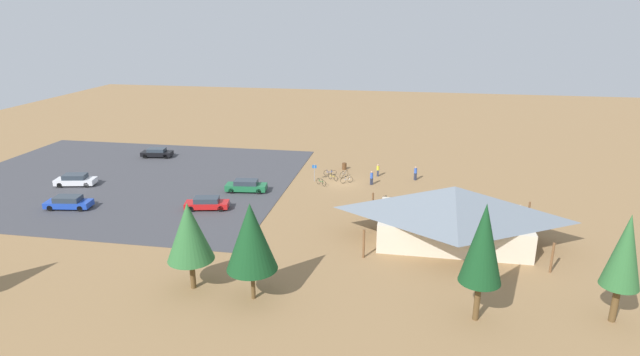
# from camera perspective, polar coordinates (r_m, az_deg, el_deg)

# --- Properties ---
(ground) EXTENTS (160.00, 160.00, 0.00)m
(ground) POSITION_cam_1_polar(r_m,az_deg,el_deg) (64.78, 2.32, -0.55)
(ground) COLOR #937047
(ground) RESTS_ON ground
(parking_lot_asphalt) EXTENTS (42.61, 35.42, 0.05)m
(parking_lot_asphalt) POSITION_cam_1_polar(r_m,az_deg,el_deg) (70.58, -20.77, -0.15)
(parking_lot_asphalt) COLOR #424247
(parking_lot_asphalt) RESTS_ON ground
(bike_pavilion) EXTENTS (15.69, 9.94, 5.38)m
(bike_pavilion) POSITION_cam_1_polar(r_m,az_deg,el_deg) (49.02, 14.39, -3.56)
(bike_pavilion) COLOR beige
(bike_pavilion) RESTS_ON ground
(trash_bin) EXTENTS (0.60, 0.60, 0.90)m
(trash_bin) POSITION_cam_1_polar(r_m,az_deg,el_deg) (70.24, 2.68, 1.30)
(trash_bin) COLOR brown
(trash_bin) RESTS_ON ground
(lot_sign) EXTENTS (0.56, 0.08, 2.20)m
(lot_sign) POSITION_cam_1_polar(r_m,az_deg,el_deg) (65.01, -0.62, 0.84)
(lot_sign) COLOR #99999E
(lot_sign) RESTS_ON ground
(pine_center) EXTENTS (2.52, 2.52, 7.92)m
(pine_center) POSITION_cam_1_polar(r_m,az_deg,el_deg) (40.04, 30.47, -6.99)
(pine_center) COLOR brown
(pine_center) RESTS_ON ground
(pine_midwest) EXTENTS (3.55, 3.55, 6.99)m
(pine_midwest) POSITION_cam_1_polar(r_m,az_deg,el_deg) (40.14, -14.17, -5.76)
(pine_midwest) COLOR brown
(pine_midwest) RESTS_ON ground
(pine_mideast) EXTENTS (3.76, 3.76, 7.55)m
(pine_mideast) POSITION_cam_1_polar(r_m,az_deg,el_deg) (37.74, -7.58, -6.41)
(pine_mideast) COLOR brown
(pine_mideast) RESTS_ON ground
(pine_east) EXTENTS (2.86, 2.86, 8.59)m
(pine_east) POSITION_cam_1_polar(r_m,az_deg,el_deg) (36.21, 17.46, -6.91)
(pine_east) COLOR brown
(pine_east) RESTS_ON ground
(bicycle_green_edge_north) EXTENTS (1.40, 1.18, 0.81)m
(bicycle_green_edge_north) POSITION_cam_1_polar(r_m,az_deg,el_deg) (63.79, 0.13, -0.46)
(bicycle_green_edge_north) COLOR black
(bicycle_green_edge_north) RESTS_ON ground
(bicycle_orange_near_porch) EXTENTS (1.68, 0.48, 0.83)m
(bicycle_orange_near_porch) POSITION_cam_1_polar(r_m,az_deg,el_deg) (58.08, 9.55, -2.59)
(bicycle_orange_near_porch) COLOR black
(bicycle_orange_near_porch) RESTS_ON ground
(bicycle_white_by_bin) EXTENTS (1.47, 0.93, 0.91)m
(bicycle_white_by_bin) POSITION_cam_1_polar(r_m,az_deg,el_deg) (64.71, 2.96, -0.21)
(bicycle_white_by_bin) COLOR black
(bicycle_white_by_bin) RESTS_ON ground
(bicycle_yellow_mid_cluster) EXTENTS (1.40, 1.16, 0.82)m
(bicycle_yellow_mid_cluster) POSITION_cam_1_polar(r_m,az_deg,el_deg) (65.74, 1.43, 0.09)
(bicycle_yellow_mid_cluster) COLOR black
(bicycle_yellow_mid_cluster) RESTS_ON ground
(bicycle_purple_back_row) EXTENTS (1.07, 1.41, 0.76)m
(bicycle_purple_back_row) POSITION_cam_1_polar(r_m,az_deg,el_deg) (56.18, 7.91, -3.25)
(bicycle_purple_back_row) COLOR black
(bicycle_purple_back_row) RESTS_ON ground
(bicycle_blue_edge_south) EXTENTS (1.63, 0.57, 0.80)m
(bicycle_blue_edge_south) POSITION_cam_1_polar(r_m,az_deg,el_deg) (67.65, 1.11, 0.59)
(bicycle_blue_edge_south) COLOR black
(bicycle_blue_edge_south) RESTS_ON ground
(bicycle_silver_lone_west) EXTENTS (0.93, 1.55, 0.87)m
(bicycle_silver_lone_west) POSITION_cam_1_polar(r_m,az_deg,el_deg) (66.89, 2.65, 0.41)
(bicycle_silver_lone_west) COLOR black
(bicycle_silver_lone_west) RESTS_ON ground
(bicycle_teal_yard_right) EXTENTS (1.13, 1.23, 0.79)m
(bicycle_teal_yard_right) POSITION_cam_1_polar(r_m,az_deg,el_deg) (58.44, 7.37, -2.38)
(bicycle_teal_yard_right) COLOR black
(bicycle_teal_yard_right) RESTS_ON ground
(car_green_inner_stall) EXTENTS (4.95, 2.32, 1.43)m
(car_green_inner_stall) POSITION_cam_1_polar(r_m,az_deg,el_deg) (61.92, -8.11, -0.85)
(car_green_inner_stall) COLOR #1E6B3D
(car_green_inner_stall) RESTS_ON parking_lot_asphalt
(car_blue_end_stall) EXTENTS (5.01, 2.53, 1.40)m
(car_blue_end_stall) POSITION_cam_1_polar(r_m,az_deg,el_deg) (62.30, -25.89, -2.42)
(car_blue_end_stall) COLOR #1E42B2
(car_blue_end_stall) RESTS_ON parking_lot_asphalt
(car_white_far_end) EXTENTS (4.98, 2.75, 1.44)m
(car_white_far_end) POSITION_cam_1_polar(r_m,az_deg,el_deg) (70.12, -25.25, -0.19)
(car_white_far_end) COLOR white
(car_white_far_end) RESTS_ON parking_lot_asphalt
(car_red_by_curb) EXTENTS (4.88, 2.62, 1.36)m
(car_red_by_curb) POSITION_cam_1_polar(r_m,az_deg,el_deg) (57.19, -12.31, -2.72)
(car_red_by_curb) COLOR red
(car_red_by_curb) RESTS_ON parking_lot_asphalt
(car_black_mid_lot) EXTENTS (4.57, 2.35, 1.32)m
(car_black_mid_lot) POSITION_cam_1_polar(r_m,az_deg,el_deg) (79.63, -17.46, 2.67)
(car_black_mid_lot) COLOR black
(car_black_mid_lot) RESTS_ON parking_lot_asphalt
(visitor_at_bikes) EXTENTS (0.38, 0.40, 1.78)m
(visitor_at_bikes) POSITION_cam_1_polar(r_m,az_deg,el_deg) (66.68, 10.43, 0.55)
(visitor_at_bikes) COLOR #2D3347
(visitor_at_bikes) RESTS_ON ground
(visitor_near_lot) EXTENTS (0.40, 0.37, 1.74)m
(visitor_near_lot) POSITION_cam_1_polar(r_m,az_deg,el_deg) (64.13, 5.68, 0.05)
(visitor_near_lot) COLOR #2D3347
(visitor_near_lot) RESTS_ON ground
(visitor_by_pavilion) EXTENTS (0.36, 0.36, 1.61)m
(visitor_by_pavilion) POSITION_cam_1_polar(r_m,az_deg,el_deg) (67.58, 6.38, 0.89)
(visitor_by_pavilion) COLOR #2D3347
(visitor_by_pavilion) RESTS_ON ground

